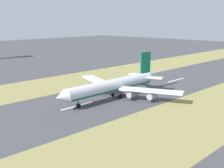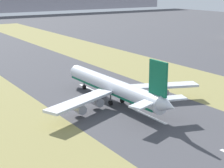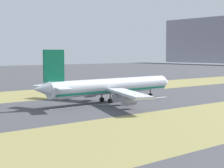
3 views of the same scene
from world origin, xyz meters
TOP-DOWN VIEW (x-y plane):
  - ground_plane at (0.00, 0.00)m, footprint 800.00×800.00m
  - grass_median_west at (-45.00, 0.00)m, footprint 40.00×600.00m
  - grass_median_east at (45.00, 0.00)m, footprint 40.00×600.00m
  - centreline_dash_mid at (0.00, -22.90)m, footprint 1.20×18.00m
  - centreline_dash_far at (0.00, 17.10)m, footprint 1.20×18.00m
  - airplane_main_jet at (-1.96, -4.80)m, footprint 64.13×67.06m

SIDE VIEW (x-z plane):
  - ground_plane at x=0.00m, z-range 0.00..0.00m
  - grass_median_west at x=-45.00m, z-range 0.00..0.01m
  - grass_median_east at x=45.00m, z-range 0.00..0.01m
  - centreline_dash_mid at x=0.00m, z-range 0.00..0.01m
  - centreline_dash_far at x=0.00m, z-range 0.00..0.01m
  - airplane_main_jet at x=-1.96m, z-range -4.08..16.12m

